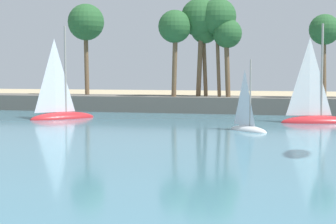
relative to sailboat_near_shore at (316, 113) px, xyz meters
name	(u,v)px	position (x,y,z in m)	size (l,w,h in m)	color
sea	(261,117)	(-5.19, 5.48, -0.87)	(220.00, 90.21, 0.06)	teal
palm_headland	(283,78)	(-3.37, 10.63, 2.97)	(103.45, 7.08, 12.69)	#605B54
sailboat_near_shore	(316,113)	(0.00, 0.00, 0.00)	(6.71, 3.57, 9.33)	red
sailboat_mid_bay	(248,124)	(-5.15, -8.15, -0.32)	(3.71, 3.68, 5.83)	white
sailboat_toward_headland	(61,110)	(-23.59, -1.53, 0.01)	(5.74, 6.26, 9.49)	red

